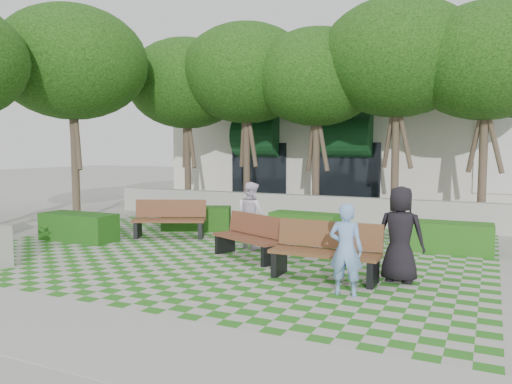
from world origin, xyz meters
The scene contains 17 objects.
ground centered at (0.00, 0.00, 0.00)m, with size 90.00×90.00×0.00m, color gray.
lawn centered at (0.00, 1.00, 0.01)m, with size 12.00×12.00×0.00m, color #2B721E.
sidewalk_south centered at (0.00, -4.70, 0.01)m, with size 16.00×2.00×0.01m, color #9E9B93.
sidewalk_west centered at (-7.20, 1.00, 0.01)m, with size 2.00×12.00×0.01m, color #9E9B93.
retaining_wall centered at (0.00, 6.20, 0.45)m, with size 15.00×0.36×0.90m, color #9E9B93.
bench_east centered at (2.99, -0.64, 0.52)m, with size 2.07×0.69×1.09m.
bench_mid centered at (0.89, 0.34, 0.48)m, with size 1.97×1.36×0.99m.
bench_west centered at (-2.28, 1.75, 0.50)m, with size 2.08×1.43×1.04m.
hedge_east centered at (4.86, 2.99, 0.36)m, with size 2.05×0.82×0.72m, color #205316.
hedge_midright centered at (1.07, 3.49, 0.34)m, with size 1.92×0.77×0.67m, color #1F5115.
hedge_midleft centered at (-2.28, 3.14, 0.35)m, with size 2.03×0.81×0.71m, color #1A4512.
hedge_west centered at (-4.23, 0.32, 0.37)m, with size 2.11×0.84×0.74m, color #194612.
person_blue centered at (3.61, -1.51, 0.79)m, with size 0.58×0.38×1.58m, color #7398D2.
person_dark centered at (4.29, -0.24, 0.90)m, with size 0.88×0.57×1.80m, color black.
person_white centered at (0.41, 1.41, 0.83)m, with size 0.80×0.63×1.66m, color white.
tree_row centered at (-1.86, 5.95, 5.18)m, with size 17.70×13.40×7.41m.
building centered at (0.93, 14.08, 2.52)m, with size 18.00×8.92×5.15m.
Camera 1 is at (5.79, -9.62, 2.50)m, focal length 35.00 mm.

